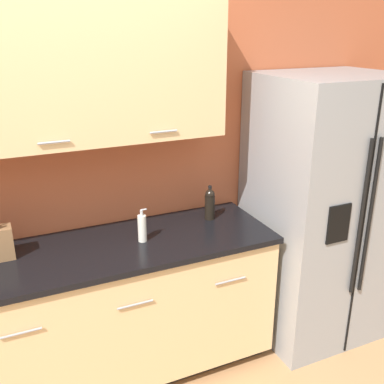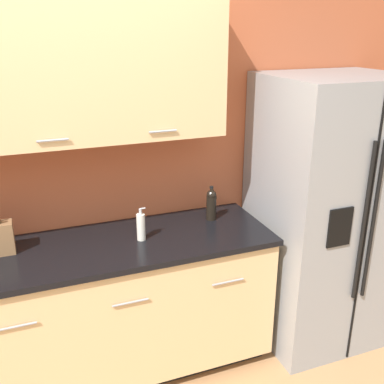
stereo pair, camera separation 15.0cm
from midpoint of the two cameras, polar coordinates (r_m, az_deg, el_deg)
name	(u,v)px [view 1 (the left image)]	position (r m, az deg, el deg)	size (l,w,h in m)	color
wall_back	(36,145)	(2.71, -20.77, 5.58)	(10.00, 0.39, 2.60)	#BC5B38
counter_unit	(73,321)	(2.87, -16.36, -15.53)	(2.45, 0.64, 0.92)	black
refrigerator	(321,210)	(3.20, 14.74, -2.23)	(0.87, 0.79, 1.83)	gray
knife_block	(0,243)	(2.67, -24.76, -5.89)	(0.14, 0.10, 0.26)	olive
soap_dispenser	(142,228)	(2.65, -7.97, -4.55)	(0.06, 0.05, 0.20)	silver
oil_bottle	(210,204)	(2.91, 0.80, -1.50)	(0.07, 0.07, 0.23)	black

